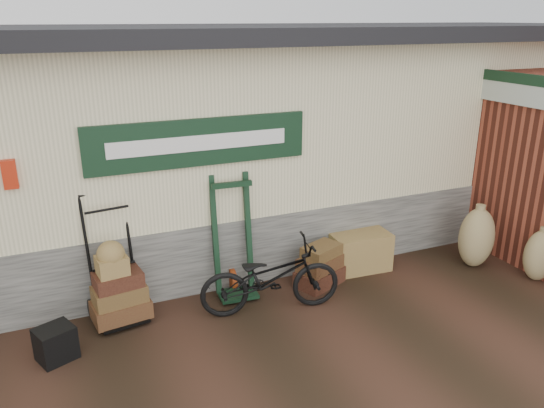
# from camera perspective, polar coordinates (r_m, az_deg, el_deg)

# --- Properties ---
(ground) EXTENTS (80.00, 80.00, 0.00)m
(ground) POSITION_cam_1_polar(r_m,az_deg,el_deg) (6.16, -1.68, -13.03)
(ground) COLOR black
(ground) RESTS_ON ground
(station_building) EXTENTS (14.40, 4.10, 3.20)m
(station_building) POSITION_cam_1_polar(r_m,az_deg,el_deg) (7.99, -9.10, 6.99)
(station_building) COLOR #4C4C47
(station_building) RESTS_ON ground
(brick_outbuilding) EXTENTS (1.71, 4.51, 2.62)m
(brick_outbuilding) POSITION_cam_1_polar(r_m,az_deg,el_deg) (9.15, 23.80, 5.14)
(brick_outbuilding) COLOR maroon
(brick_outbuilding) RESTS_ON ground
(porter_trolley) EXTENTS (0.83, 0.67, 1.52)m
(porter_trolley) POSITION_cam_1_polar(r_m,az_deg,el_deg) (6.26, -16.83, -5.48)
(porter_trolley) COLOR black
(porter_trolley) RESTS_ON ground
(green_barrow) EXTENTS (0.58, 0.50, 1.53)m
(green_barrow) POSITION_cam_1_polar(r_m,az_deg,el_deg) (6.52, -4.21, -3.53)
(green_barrow) COLOR black
(green_barrow) RESTS_ON ground
(suitcase_stack) EXTENTS (0.72, 0.60, 0.55)m
(suitcase_stack) POSITION_cam_1_polar(r_m,az_deg,el_deg) (6.93, 5.17, -6.56)
(suitcase_stack) COLOR #361811
(suitcase_stack) RESTS_ON ground
(wicker_hamper) EXTENTS (0.84, 0.58, 0.53)m
(wicker_hamper) POSITION_cam_1_polar(r_m,az_deg,el_deg) (7.44, 9.26, -4.94)
(wicker_hamper) COLOR brown
(wicker_hamper) RESTS_ON ground
(black_trunk) EXTENTS (0.45, 0.42, 0.36)m
(black_trunk) POSITION_cam_1_polar(r_m,az_deg,el_deg) (5.98, -22.25, -13.71)
(black_trunk) COLOR black
(black_trunk) RESTS_ON ground
(bicycle) EXTENTS (0.85, 1.74, 0.97)m
(bicycle) POSITION_cam_1_polar(r_m,az_deg,el_deg) (6.23, -0.16, -7.49)
(bicycle) COLOR black
(bicycle) RESTS_ON ground
(burlap_sack_left) EXTENTS (0.62, 0.55, 0.85)m
(burlap_sack_left) POSITION_cam_1_polar(r_m,az_deg,el_deg) (7.87, 21.14, -3.39)
(burlap_sack_left) COLOR olive
(burlap_sack_left) RESTS_ON ground
(burlap_sack_right) EXTENTS (0.44, 0.37, 0.70)m
(burlap_sack_right) POSITION_cam_1_polar(r_m,az_deg,el_deg) (7.83, 26.84, -4.96)
(burlap_sack_right) COLOR olive
(burlap_sack_right) RESTS_ON ground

